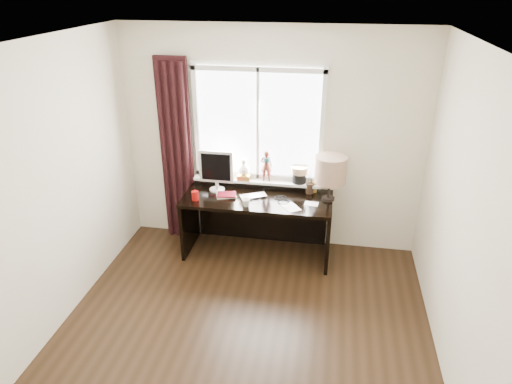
% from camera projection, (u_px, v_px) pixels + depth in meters
% --- Properties ---
extents(floor, '(3.50, 4.00, 0.00)m').
position_uv_depth(floor, '(238.00, 353.00, 4.06)').
color(floor, '#301E11').
rests_on(floor, ground).
extents(ceiling, '(3.50, 4.00, 0.00)m').
position_uv_depth(ceiling, '(231.00, 51.00, 2.94)').
color(ceiling, white).
rests_on(ceiling, wall_back).
extents(wall_back, '(3.50, 0.00, 2.60)m').
position_uv_depth(wall_back, '(271.00, 142.00, 5.28)').
color(wall_back, beige).
rests_on(wall_back, ground).
extents(wall_left, '(0.00, 4.00, 2.60)m').
position_uv_depth(wall_left, '(28.00, 208.00, 3.77)').
color(wall_left, beige).
rests_on(wall_left, ground).
extents(wall_right, '(0.00, 4.00, 2.60)m').
position_uv_depth(wall_right, '(476.00, 247.00, 3.23)').
color(wall_right, beige).
rests_on(wall_right, ground).
extents(laptop, '(0.35, 0.30, 0.02)m').
position_uv_depth(laptop, '(253.00, 196.00, 5.21)').
color(laptop, silver).
rests_on(laptop, desk).
extents(mug, '(0.12, 0.12, 0.09)m').
position_uv_depth(mug, '(246.00, 202.00, 4.99)').
color(mug, white).
rests_on(mug, desk).
extents(red_cup, '(0.08, 0.08, 0.11)m').
position_uv_depth(red_cup, '(195.00, 196.00, 5.12)').
color(red_cup, '#870906').
rests_on(red_cup, desk).
extents(window, '(1.52, 0.20, 1.40)m').
position_uv_depth(window, '(257.00, 142.00, 5.26)').
color(window, white).
rests_on(window, ground).
extents(curtain, '(0.38, 0.09, 2.25)m').
position_uv_depth(curtain, '(176.00, 153.00, 5.45)').
color(curtain, black).
rests_on(curtain, floor).
extents(desk, '(1.70, 0.70, 0.75)m').
position_uv_depth(desk, '(259.00, 212.00, 5.39)').
color(desk, black).
rests_on(desk, floor).
extents(monitor, '(0.40, 0.18, 0.49)m').
position_uv_depth(monitor, '(216.00, 168.00, 5.26)').
color(monitor, beige).
rests_on(monitor, desk).
extents(notebook_stack, '(0.26, 0.22, 0.03)m').
position_uv_depth(notebook_stack, '(226.00, 195.00, 5.22)').
color(notebook_stack, beige).
rests_on(notebook_stack, desk).
extents(brush_holder, '(0.09, 0.09, 0.25)m').
position_uv_depth(brush_holder, '(310.00, 188.00, 5.28)').
color(brush_holder, black).
rests_on(brush_holder, desk).
extents(icon_frame, '(0.10, 0.04, 0.13)m').
position_uv_depth(icon_frame, '(313.00, 187.00, 5.30)').
color(icon_frame, gold).
rests_on(icon_frame, desk).
extents(table_lamp, '(0.35, 0.35, 0.52)m').
position_uv_depth(table_lamp, '(331.00, 170.00, 4.99)').
color(table_lamp, black).
rests_on(table_lamp, desk).
extents(loose_papers, '(0.42, 0.32, 0.00)m').
position_uv_depth(loose_papers, '(298.00, 206.00, 5.00)').
color(loose_papers, white).
rests_on(loose_papers, desk).
extents(desk_cables, '(0.20, 0.25, 0.01)m').
position_uv_depth(desk_cables, '(282.00, 200.00, 5.14)').
color(desk_cables, black).
rests_on(desk_cables, desk).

